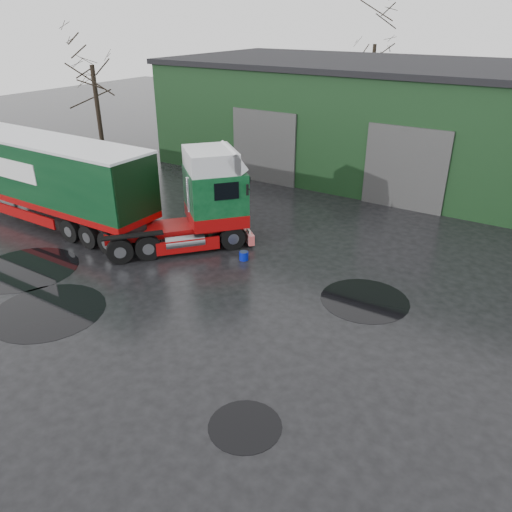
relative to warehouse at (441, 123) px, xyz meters
The scene contains 11 objects.
ground 20.35m from the warehouse, 95.71° to the right, with size 100.00×100.00×0.00m, color black.
warehouse is the anchor object (origin of this frame).
hero_tractor 16.85m from the warehouse, 112.75° to the right, with size 2.72×6.41×3.98m, color #0E4622, non-canonical shape.
trailer_left 21.32m from the warehouse, 129.26° to the right, with size 2.57×12.56×3.90m, color silver, non-canonical shape.
wash_bucket 15.72m from the warehouse, 102.44° to the right, with size 0.36×0.36×0.34m, color #071599.
tree_left 20.64m from the warehouse, 157.17° to the right, with size 4.40×4.40×8.50m, color black, non-canonical shape.
tree_back_a 12.90m from the warehouse, 128.66° to the left, with size 4.40×4.40×9.50m, color black, non-canonical shape.
puddle_0 22.84m from the warehouse, 106.88° to the right, with size 3.63×3.63×0.01m, color black.
puddle_1 15.86m from the warehouse, 83.18° to the right, with size 2.98×2.98×0.01m, color black.
puddle_2 22.67m from the warehouse, 116.01° to the right, with size 3.83×3.83×0.01m, color black.
puddle_3 22.66m from the warehouse, 85.87° to the right, with size 1.75×1.75×0.01m, color black.
Camera 1 is at (8.55, -9.63, 8.72)m, focal length 35.00 mm.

